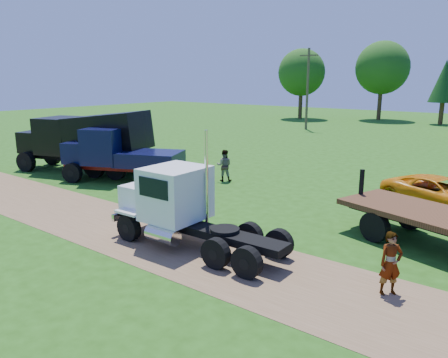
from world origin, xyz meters
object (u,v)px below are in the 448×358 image
Objects in this scene: white_semi_tractor at (177,205)px; black_dump_truck at (86,138)px; orange_pickup at (439,193)px; navy_truck at (117,154)px; spectator_a at (391,264)px.

white_semi_tractor is 13.86m from black_dump_truck.
orange_pickup is at bearing -3.01° from black_dump_truck.
white_semi_tractor is at bearing -40.21° from black_dump_truck.
navy_truck is 1.39× the size of orange_pickup.
spectator_a is at bearing -156.30° from orange_pickup.
spectator_a is (20.04, -4.54, -1.25)m from black_dump_truck.
white_semi_tractor is 10.66m from navy_truck.
spectator_a is (7.25, 0.73, -0.50)m from white_semi_tractor.
spectator_a is (16.70, -4.19, -0.66)m from navy_truck.
navy_truck is at bearing 151.34° from white_semi_tractor.
orange_pickup is (6.43, 10.35, -0.69)m from white_semi_tractor.
white_semi_tractor reaches higher than spectator_a.
orange_pickup is at bearing 56.97° from white_semi_tractor.
black_dump_truck is at bearing 119.60° from spectator_a.
navy_truck is 3.95× the size of spectator_a.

